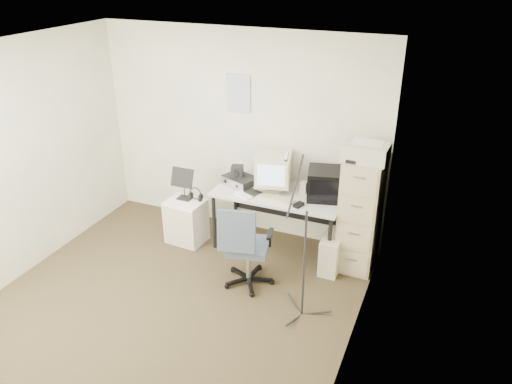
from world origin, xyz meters
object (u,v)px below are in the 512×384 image
at_px(desk, 278,221).
at_px(filing_cabinet, 361,213).
at_px(office_chair, 248,245).
at_px(side_cart, 186,221).

bearing_deg(desk, filing_cabinet, 1.81).
distance_m(desk, office_chair, 0.80).
distance_m(filing_cabinet, desk, 0.99).
distance_m(filing_cabinet, office_chair, 1.30).
bearing_deg(office_chair, side_cart, 141.48).
height_order(filing_cabinet, side_cart, filing_cabinet).
height_order(office_chair, side_cart, office_chair).
bearing_deg(side_cart, desk, 19.20).
relative_size(desk, side_cart, 2.74).
bearing_deg(side_cart, filing_cabinet, 13.22).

